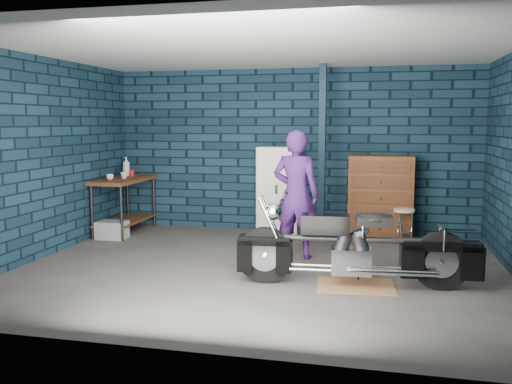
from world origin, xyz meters
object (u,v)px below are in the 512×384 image
Objects in this scene: motorcycle at (357,242)px; person at (296,194)px; storage_bin at (112,230)px; shop_stool at (404,228)px; locker at (279,191)px; tool_chest at (380,197)px; workbench at (125,205)px.

person is (-0.86, 1.16, 0.36)m from motorcycle.
storage_bin is 0.80× the size of shop_stool.
storage_bin is (-3.00, 0.51, -0.72)m from person.
shop_stool is at bearing -138.53° from person.
motorcycle is 1.49m from person.
person is 1.58m from locker.
motorcycle is 1.33× the size of person.
tool_chest is at bearing 13.41° from storage_bin.
motorcycle is at bearing -105.53° from shop_stool.
workbench is 0.59m from storage_bin.
tool_chest is (1.11, 1.49, -0.21)m from person.
person is 1.85m from shop_stool.
motorcycle is (3.88, -2.17, 0.05)m from workbench.
workbench is 1.07× the size of tool_chest.
person is 1.21× the size of locker.
locker reaches higher than shop_stool.
shop_stool is at bearing 6.04° from storage_bin.
person is 3.85× the size of storage_bin.
motorcycle is 4.10× the size of shop_stool.
motorcycle is at bearing -62.68° from locker.
motorcycle is 2.67m from tool_chest.
person is at bearing -18.59° from workbench.
locker is at bearing 21.49° from storage_bin.
person is at bearing 121.89° from motorcycle.
storage_bin is at bearing -158.51° from locker.
person is (3.02, -1.01, 0.41)m from workbench.
tool_chest is at bearing -119.28° from person.
person reaches higher than shop_stool.
storage_bin is at bearing 151.73° from motorcycle.
locker is (2.49, 0.98, 0.57)m from storage_bin.
storage_bin is 4.26m from tool_chest.
motorcycle is at bearing 134.19° from person.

